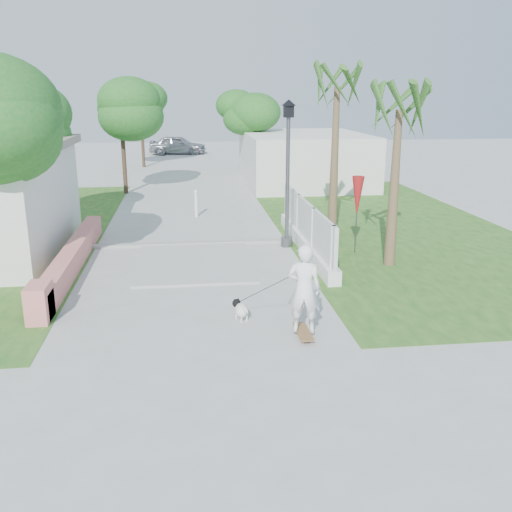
{
  "coord_description": "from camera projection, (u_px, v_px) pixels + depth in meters",
  "views": [
    {
      "loc": [
        -0.17,
        -11.46,
        4.64
      ],
      "look_at": [
        1.35,
        0.74,
        1.1
      ],
      "focal_mm": 40.0,
      "sensor_mm": 36.0,
      "label": 1
    }
  ],
  "objects": [
    {
      "name": "tree_path_left",
      "position": [
        121.0,
        111.0,
        26.06
      ],
      "size": [
        3.4,
        3.4,
        5.23
      ],
      "color": "#4C3826",
      "rests_on": "ground"
    },
    {
      "name": "dog",
      "position": [
        241.0,
        309.0,
        12.03
      ],
      "size": [
        0.43,
        0.59,
        0.42
      ],
      "rotation": [
        0.0,
        0.0,
        0.42
      ],
      "color": "white",
      "rests_on": "ground"
    },
    {
      "name": "tree_left_near",
      "position": [
        0.0,
        128.0,
        13.49
      ],
      "size": [
        3.6,
        3.6,
        5.28
      ],
      "color": "#4C3826",
      "rests_on": "ground"
    },
    {
      "name": "tree_path_right",
      "position": [
        247.0,
        114.0,
        30.7
      ],
      "size": [
        3.0,
        3.0,
        4.79
      ],
      "color": "#4C3826",
      "rests_on": "ground"
    },
    {
      "name": "building_right",
      "position": [
        304.0,
        159.0,
        29.75
      ],
      "size": [
        6.0,
        8.0,
        2.6
      ],
      "primitive_type": "cube",
      "color": "silver",
      "rests_on": "ground"
    },
    {
      "name": "patio_umbrella",
      "position": [
        357.0,
        197.0,
        16.63
      ],
      "size": [
        0.36,
        0.36,
        2.3
      ],
      "color": "#59595E",
      "rests_on": "ground"
    },
    {
      "name": "bollard",
      "position": [
        196.0,
        203.0,
        21.63
      ],
      "size": [
        0.14,
        0.14,
        1.09
      ],
      "color": "white",
      "rests_on": "ground"
    },
    {
      "name": "skateboarder",
      "position": [
        278.0,
        290.0,
        11.36
      ],
      "size": [
        1.49,
        1.69,
        1.88
      ],
      "rotation": [
        0.0,
        0.0,
        2.89
      ],
      "color": "olive",
      "rests_on": "ground"
    },
    {
      "name": "curb",
      "position": [
        193.0,
        244.0,
        17.94
      ],
      "size": [
        6.5,
        0.25,
        0.1
      ],
      "primitive_type": "cube",
      "color": "#999993",
      "rests_on": "ground"
    },
    {
      "name": "street_lamp",
      "position": [
        288.0,
        169.0,
        17.15
      ],
      "size": [
        0.44,
        0.44,
        4.44
      ],
      "color": "#59595E",
      "rests_on": "ground"
    },
    {
      "name": "pink_wall",
      "position": [
        70.0,
        261.0,
        15.15
      ],
      "size": [
        0.45,
        8.2,
        0.8
      ],
      "color": "#E18773",
      "rests_on": "ground"
    },
    {
      "name": "ground",
      "position": [
        198.0,
        317.0,
        12.23
      ],
      "size": [
        90.0,
        90.0,
        0.0
      ],
      "primitive_type": "plane",
      "color": "#B7B7B2",
      "rests_on": "ground"
    },
    {
      "name": "path_strip",
      "position": [
        189.0,
        179.0,
        31.3
      ],
      "size": [
        3.2,
        36.0,
        0.06
      ],
      "primitive_type": "cube",
      "color": "#B7B7B2",
      "rests_on": "ground"
    },
    {
      "name": "parked_car",
      "position": [
        178.0,
        145.0,
        43.7
      ],
      "size": [
        4.49,
        2.35,
        1.46
      ],
      "primitive_type": "imported",
      "rotation": [
        0.0,
        0.0,
        1.42
      ],
      "color": "#9A9CA1",
      "rests_on": "ground"
    },
    {
      "name": "grass_right",
      "position": [
        386.0,
        225.0,
        20.69
      ],
      "size": [
        8.0,
        20.0,
        0.01
      ],
      "primitive_type": "cube",
      "color": "#24581B",
      "rests_on": "ground"
    },
    {
      "name": "palm_near",
      "position": [
        399.0,
        120.0,
        14.83
      ],
      "size": [
        1.8,
        1.8,
        4.7
      ],
      "color": "brown",
      "rests_on": "ground"
    },
    {
      "name": "tree_path_far",
      "position": [
        141.0,
        106.0,
        35.62
      ],
      "size": [
        3.2,
        3.2,
        5.17
      ],
      "color": "#4C3826",
      "rests_on": "ground"
    },
    {
      "name": "lattice_fence",
      "position": [
        306.0,
        233.0,
        17.26
      ],
      "size": [
        0.35,
        7.0,
        1.5
      ],
      "color": "white",
      "rests_on": "ground"
    },
    {
      "name": "tree_left_mid",
      "position": [
        21.0,
        128.0,
        18.7
      ],
      "size": [
        3.2,
        3.2,
        4.85
      ],
      "color": "#4C3826",
      "rests_on": "ground"
    },
    {
      "name": "palm_far",
      "position": [
        337.0,
        97.0,
        17.73
      ],
      "size": [
        1.8,
        1.8,
        5.3
      ],
      "color": "brown",
      "rests_on": "ground"
    }
  ]
}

